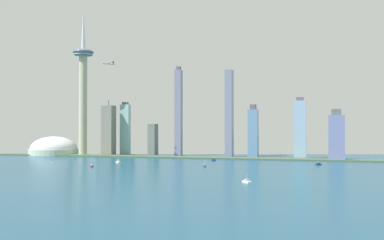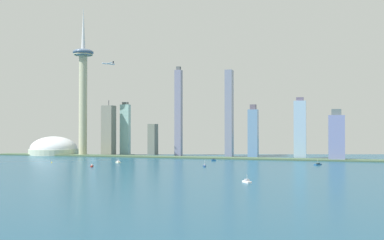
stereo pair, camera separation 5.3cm
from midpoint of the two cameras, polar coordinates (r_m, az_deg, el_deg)
ground_plane at (r=474.41m, az=-19.78°, el=-7.96°), size 6000.00×6000.00×0.00m
waterfront_pier at (r=888.43m, az=-2.20°, el=-4.66°), size 783.36×40.05×2.53m
observation_tower at (r=987.32m, az=-13.50°, el=4.58°), size 43.54×43.54×315.71m
stadium_dome at (r=1030.95m, az=-16.94°, el=-3.56°), size 104.69×104.69×54.13m
skyscraper_0 at (r=1054.49m, az=-15.64°, el=-0.61°), size 27.71×18.11×146.06m
skyscraper_1 at (r=912.27m, az=7.67°, el=-1.55°), size 19.12×22.04×104.62m
skyscraper_2 at (r=1023.58m, az=-10.60°, el=-1.45°), size 17.54×15.16×103.85m
skyscraper_3 at (r=854.03m, az=17.65°, el=-2.00°), size 27.85×27.02×91.77m
skyscraper_4 at (r=991.16m, az=-8.37°, el=-1.15°), size 20.15×12.10×113.80m
skyscraper_5 at (r=1038.55m, az=-7.83°, el=-1.56°), size 16.39×23.01×99.45m
skyscraper_6 at (r=876.91m, az=13.38°, el=-1.13°), size 22.27×20.01×115.44m
skyscraper_7 at (r=1042.61m, az=-12.08°, el=-1.93°), size 15.80×16.09×81.53m
skyscraper_8 at (r=922.74m, az=4.68°, el=0.84°), size 14.39×22.62×175.25m
skyscraper_9 at (r=953.62m, az=-1.71°, el=0.99°), size 13.89×13.77×186.94m
skyscraper_10 at (r=997.69m, az=-4.88°, el=-2.42°), size 16.18×27.80×66.70m
skyscraper_11 at (r=1101.44m, az=-13.96°, el=0.44°), size 22.01×21.93×177.58m
skyscraper_12 at (r=978.28m, az=-10.41°, el=-1.30°), size 23.96×23.65×116.50m
boat_0 at (r=693.78m, az=-12.44°, el=-5.64°), size 2.48×7.00×4.49m
boat_1 at (r=681.32m, az=1.59°, el=-5.76°), size 3.81×9.53×9.79m
boat_2 at (r=805.81m, az=2.73°, el=-5.02°), size 8.04×5.54×4.01m
boat_3 at (r=739.34m, az=15.49°, el=-5.37°), size 11.86×15.62×9.50m
boat_5 at (r=767.51m, az=-9.23°, el=-5.23°), size 13.03×13.21×7.14m
boat_6 at (r=488.47m, az=6.89°, el=-7.64°), size 11.42×12.58×8.39m
channel_buoy_1 at (r=794.25m, az=-17.18°, el=-5.04°), size 1.88×1.88×2.81m
airplane at (r=908.14m, az=-10.44°, el=6.97°), size 26.02×24.93×7.37m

